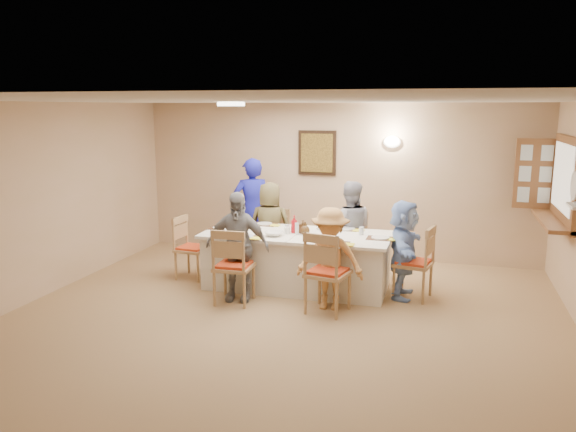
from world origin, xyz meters
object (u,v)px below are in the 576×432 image
(serving_hatch, at_px, (565,181))
(diner_front_right, at_px, (330,259))
(chair_right_end, at_px, (413,262))
(diner_back_left, at_px, (270,227))
(chair_left_end, at_px, (193,248))
(chair_back_left, at_px, (272,239))
(chair_back_right, at_px, (350,244))
(diner_right_end, at_px, (403,249))
(caregiver, at_px, (252,210))
(diner_front_left, at_px, (237,246))
(dining_table, at_px, (297,260))
(chair_front_right, at_px, (328,271))
(diner_back_right, at_px, (349,230))
(condiment_ketchup, at_px, (294,224))
(chair_front_left, at_px, (234,265))

(serving_hatch, relative_size, diner_front_right, 1.19)
(chair_right_end, xyz_separation_m, diner_back_left, (-2.15, 0.68, 0.19))
(chair_left_end, bearing_deg, diner_back_left, -49.98)
(chair_back_left, bearing_deg, chair_back_right, 11.65)
(chair_left_end, distance_m, diner_right_end, 2.98)
(chair_back_left, bearing_deg, caregiver, 153.78)
(chair_back_right, xyz_separation_m, diner_front_left, (-1.20, -1.48, 0.24))
(dining_table, relative_size, chair_front_right, 2.49)
(caregiver, bearing_deg, diner_back_right, 137.12)
(dining_table, xyz_separation_m, diner_back_right, (0.60, 0.68, 0.32))
(chair_back_left, relative_size, chair_left_end, 1.01)
(chair_back_left, distance_m, diner_front_left, 1.50)
(chair_left_end, xyz_separation_m, diner_back_left, (0.95, 0.68, 0.22))
(serving_hatch, distance_m, chair_front_right, 3.31)
(diner_back_right, relative_size, condiment_ketchup, 5.85)
(chair_right_end, bearing_deg, diner_front_left, -60.48)
(serving_hatch, height_order, chair_left_end, serving_hatch)
(caregiver, bearing_deg, chair_right_end, 129.16)
(chair_left_end, bearing_deg, diner_right_end, -85.58)
(chair_front_right, relative_size, diner_right_end, 0.79)
(chair_front_left, xyz_separation_m, chair_left_end, (-0.95, 0.80, -0.04))
(serving_hatch, bearing_deg, diner_back_left, -179.59)
(diner_right_end, height_order, condiment_ketchup, diner_right_end)
(chair_front_left, distance_m, chair_left_end, 1.24)
(chair_front_right, bearing_deg, diner_right_end, -123.92)
(chair_left_end, distance_m, diner_front_right, 2.26)
(diner_back_left, xyz_separation_m, caregiver, (-0.45, 0.47, 0.15))
(chair_back_left, xyz_separation_m, diner_back_right, (1.20, -0.12, 0.25))
(diner_front_left, xyz_separation_m, condiment_ketchup, (0.56, 0.69, 0.18))
(chair_back_left, relative_size, chair_front_right, 0.90)
(chair_front_right, height_order, diner_right_end, diner_right_end)
(diner_front_right, bearing_deg, chair_left_end, 160.36)
(chair_right_end, distance_m, diner_back_left, 2.26)
(chair_back_right, height_order, chair_right_end, chair_right_end)
(chair_back_left, relative_size, condiment_ketchup, 3.79)
(chair_front_right, xyz_separation_m, diner_back_left, (-1.20, 1.48, 0.17))
(chair_back_right, xyz_separation_m, caregiver, (-1.65, 0.35, 0.37))
(diner_front_right, bearing_deg, chair_back_left, 126.94)
(chair_back_right, relative_size, diner_back_left, 0.68)
(dining_table, height_order, diner_front_left, diner_front_left)
(serving_hatch, distance_m, chair_front_left, 4.36)
(chair_left_end, bearing_deg, diner_front_left, -121.17)
(dining_table, xyz_separation_m, chair_front_left, (-0.60, -0.80, 0.11))
(diner_back_left, xyz_separation_m, diner_front_right, (1.20, -1.36, -0.04))
(chair_back_right, distance_m, diner_front_left, 1.92)
(chair_front_left, bearing_deg, chair_right_end, -162.00)
(serving_hatch, xyz_separation_m, diner_back_right, (-2.77, -0.03, -0.80))
(chair_back_right, bearing_deg, chair_back_left, -173.31)
(diner_back_right, distance_m, caregiver, 1.72)
(serving_hatch, distance_m, diner_right_end, 2.25)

